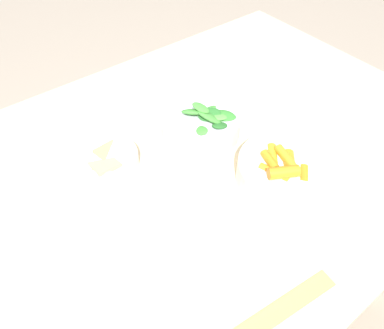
{
  "coord_description": "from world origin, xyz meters",
  "views": [
    {
      "loc": [
        0.3,
        0.43,
        1.31
      ],
      "look_at": [
        -0.0,
        0.04,
        0.79
      ],
      "focal_mm": 35.0,
      "sensor_mm": 36.0,
      "label": 1
    }
  ],
  "objects_px": {
    "ruler": "(255,327)",
    "bowl_carrots": "(286,170)",
    "bowl_beans_hotdog": "(172,219)",
    "bowl_greens": "(201,124)",
    "bowl_cookies": "(109,159)"
  },
  "relations": [
    {
      "from": "bowl_carrots",
      "to": "bowl_beans_hotdog",
      "type": "relative_size",
      "value": 0.96
    },
    {
      "from": "bowl_carrots",
      "to": "bowl_beans_hotdog",
      "type": "height_order",
      "value": "bowl_carrots"
    },
    {
      "from": "ruler",
      "to": "bowl_carrots",
      "type": "bearing_deg",
      "value": -145.3
    },
    {
      "from": "bowl_carrots",
      "to": "bowl_greens",
      "type": "bearing_deg",
      "value": -77.19
    },
    {
      "from": "bowl_carrots",
      "to": "ruler",
      "type": "relative_size",
      "value": 0.64
    },
    {
      "from": "bowl_carrots",
      "to": "ruler",
      "type": "height_order",
      "value": "bowl_carrots"
    },
    {
      "from": "bowl_carrots",
      "to": "bowl_greens",
      "type": "distance_m",
      "value": 0.21
    },
    {
      "from": "bowl_carrots",
      "to": "bowl_greens",
      "type": "height_order",
      "value": "bowl_greens"
    },
    {
      "from": "bowl_carrots",
      "to": "bowl_greens",
      "type": "xyz_separation_m",
      "value": [
        0.05,
        -0.2,
        0.0
      ]
    },
    {
      "from": "bowl_beans_hotdog",
      "to": "ruler",
      "type": "relative_size",
      "value": 0.67
    },
    {
      "from": "bowl_carrots",
      "to": "ruler",
      "type": "distance_m",
      "value": 0.3
    },
    {
      "from": "bowl_beans_hotdog",
      "to": "bowl_cookies",
      "type": "relative_size",
      "value": 1.69
    },
    {
      "from": "bowl_beans_hotdog",
      "to": "bowl_cookies",
      "type": "height_order",
      "value": "bowl_beans_hotdog"
    },
    {
      "from": "bowl_greens",
      "to": "bowl_beans_hotdog",
      "type": "height_order",
      "value": "bowl_greens"
    },
    {
      "from": "bowl_beans_hotdog",
      "to": "bowl_carrots",
      "type": "bearing_deg",
      "value": 169.87
    }
  ]
}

